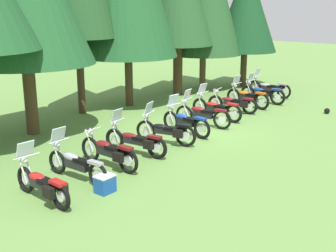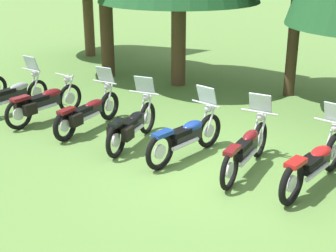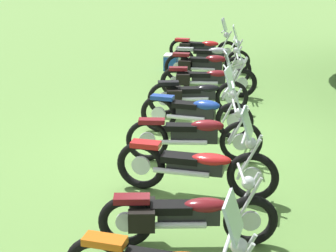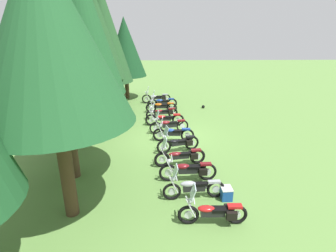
% 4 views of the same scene
% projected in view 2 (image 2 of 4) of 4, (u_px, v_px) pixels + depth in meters
% --- Properties ---
extents(ground_plane, '(80.00, 80.00, 0.00)m').
position_uv_depth(ground_plane, '(215.00, 165.00, 9.49)').
color(ground_plane, '#608C42').
extents(motorcycle_1, '(0.68, 2.24, 1.34)m').
position_uv_depth(motorcycle_1, '(14.00, 94.00, 12.41)').
color(motorcycle_1, black).
rests_on(motorcycle_1, ground_plane).
extents(motorcycle_2, '(0.62, 2.30, 1.03)m').
position_uv_depth(motorcycle_2, '(44.00, 102.00, 11.70)').
color(motorcycle_2, black).
rests_on(motorcycle_2, ground_plane).
extents(motorcycle_3, '(0.79, 2.31, 1.36)m').
position_uv_depth(motorcycle_3, '(87.00, 112.00, 11.11)').
color(motorcycle_3, black).
rests_on(motorcycle_3, ground_plane).
extents(motorcycle_4, '(0.93, 2.13, 1.37)m').
position_uv_depth(motorcycle_4, '(132.00, 125.00, 10.27)').
color(motorcycle_4, black).
rests_on(motorcycle_4, ground_plane).
extents(motorcycle_5, '(0.71, 2.23, 1.38)m').
position_uv_depth(motorcycle_5, '(187.00, 135.00, 9.67)').
color(motorcycle_5, black).
rests_on(motorcycle_5, ground_plane).
extents(motorcycle_6, '(0.74, 2.31, 1.38)m').
position_uv_depth(motorcycle_6, '(247.00, 147.00, 9.06)').
color(motorcycle_6, black).
rests_on(motorcycle_6, ground_plane).
extents(motorcycle_7, '(0.78, 2.44, 1.39)m').
position_uv_depth(motorcycle_7, '(315.00, 162.00, 8.50)').
color(motorcycle_7, black).
rests_on(motorcycle_7, ground_plane).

